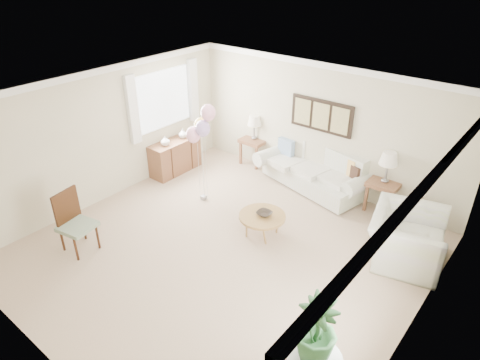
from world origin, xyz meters
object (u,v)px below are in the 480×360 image
at_px(coffee_table, 262,217).
at_px(accent_chair, 74,221).
at_px(balloon_cluster, 201,126).
at_px(armchair, 407,238).
at_px(sofa, 315,171).

height_order(coffee_table, accent_chair, accent_chair).
bearing_deg(balloon_cluster, armchair, 10.12).
height_order(armchair, accent_chair, accent_chair).
bearing_deg(balloon_cluster, coffee_table, -8.76).
bearing_deg(coffee_table, armchair, 23.07).
bearing_deg(accent_chair, balloon_cluster, 77.05).
distance_m(coffee_table, balloon_cluster, 2.03).
distance_m(coffee_table, accent_chair, 3.14).
relative_size(sofa, armchair, 2.06).
bearing_deg(accent_chair, coffee_table, 45.64).
relative_size(coffee_table, accent_chair, 0.78).
height_order(sofa, armchair, sofa).
xyz_separation_m(sofa, balloon_cluster, (-1.44, -1.86, 1.23)).
height_order(coffee_table, armchair, armchair).
bearing_deg(balloon_cluster, accent_chair, -102.95).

